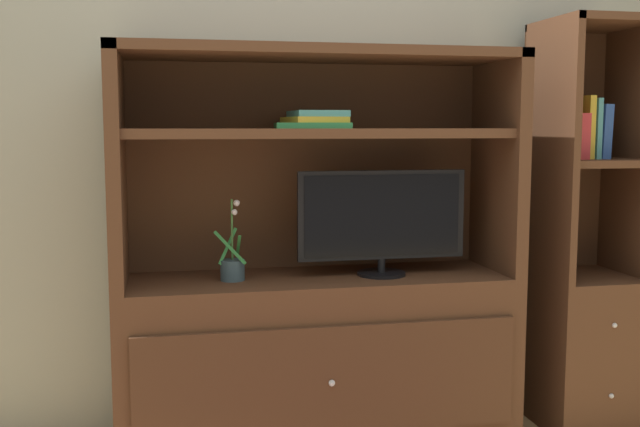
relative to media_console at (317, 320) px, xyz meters
The scene contains 7 objects.
painted_rear_wall 0.96m from the media_console, 90.00° to the left, with size 6.00×0.10×2.80m, color gray.
media_console is the anchor object (origin of this frame).
tv_monitor 0.47m from the media_console, ahead, with size 0.66×0.19×0.41m.
potted_plant 0.40m from the media_console, behind, with size 0.12×0.15×0.31m.
magazine_stack 0.78m from the media_console, 158.96° to the right, with size 0.31×0.35×0.07m.
bookshelf_tall 1.16m from the media_console, ahead, with size 0.41×0.44×1.69m.
upright_book_row 1.33m from the media_console, ahead, with size 0.20×0.18×0.26m.
Camera 1 is at (-0.58, -2.42, 1.26)m, focal length 42.35 mm.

